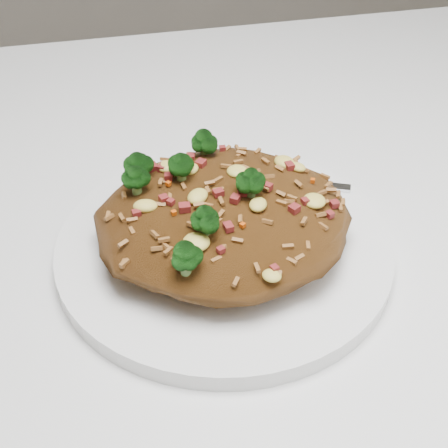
{
  "coord_description": "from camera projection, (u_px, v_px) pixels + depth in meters",
  "views": [
    {
      "loc": [
        -0.04,
        -0.37,
        1.07
      ],
      "look_at": [
        0.04,
        -0.03,
        0.78
      ],
      "focal_mm": 50.0,
      "sensor_mm": 36.0,
      "label": 1
    }
  ],
  "objects": [
    {
      "name": "fried_rice",
      "position": [
        222.0,
        209.0,
        0.45
      ],
      "size": [
        0.18,
        0.17,
        0.07
      ],
      "color": "brown",
      "rests_on": "plate"
    },
    {
      "name": "plate",
      "position": [
        224.0,
        247.0,
        0.47
      ],
      "size": [
        0.25,
        0.25,
        0.01
      ],
      "primitive_type": "cylinder",
      "color": "white",
      "rests_on": "dining_table"
    },
    {
      "name": "dining_table",
      "position": [
        174.0,
        317.0,
        0.54
      ],
      "size": [
        1.2,
        0.8,
        0.75
      ],
      "color": "silver",
      "rests_on": "ground"
    },
    {
      "name": "fork",
      "position": [
        262.0,
        179.0,
        0.52
      ],
      "size": [
        0.15,
        0.08,
        0.0
      ],
      "rotation": [
        0.0,
        0.0,
        -0.41
      ],
      "color": "silver",
      "rests_on": "plate"
    }
  ]
}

